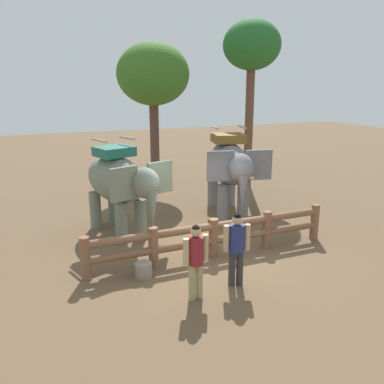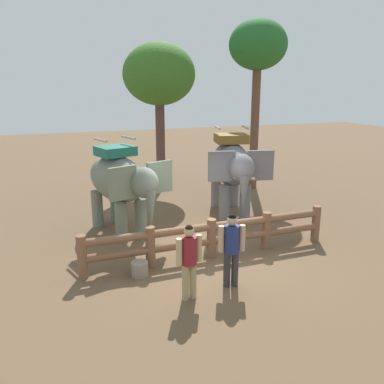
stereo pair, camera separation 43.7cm
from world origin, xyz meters
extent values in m
plane|color=brown|center=(0.00, 0.00, 0.00)|extent=(60.00, 60.00, 0.00)
cylinder|color=brown|center=(-3.28, -0.11, 0.53)|extent=(0.24, 0.24, 1.05)
cylinder|color=brown|center=(-1.64, -0.10, 0.53)|extent=(0.24, 0.24, 1.05)
cylinder|color=brown|center=(0.00, -0.09, 0.53)|extent=(0.24, 0.24, 1.05)
cylinder|color=brown|center=(1.64, -0.08, 0.53)|extent=(0.24, 0.24, 1.05)
cylinder|color=brown|center=(3.28, -0.07, 0.53)|extent=(0.24, 0.24, 1.05)
cylinder|color=brown|center=(0.00, -0.09, 0.45)|extent=(6.56, 0.24, 0.20)
cylinder|color=brown|center=(0.00, -0.09, 0.85)|extent=(6.56, 0.24, 0.20)
cylinder|color=slate|center=(-1.40, 1.96, 0.59)|extent=(0.35, 0.35, 1.18)
cylinder|color=slate|center=(-2.02, 1.76, 0.59)|extent=(0.35, 0.35, 1.18)
cylinder|color=slate|center=(-1.89, 3.48, 0.59)|extent=(0.35, 0.35, 1.18)
cylinder|color=slate|center=(-2.51, 3.28, 0.59)|extent=(0.35, 0.35, 1.18)
ellipsoid|color=slate|center=(-1.95, 2.62, 1.70)|extent=(1.94, 2.89, 1.38)
ellipsoid|color=slate|center=(-1.47, 1.13, 1.87)|extent=(0.99, 1.07, 0.84)
cube|color=slate|center=(-0.96, 1.41, 1.92)|extent=(0.78, 0.35, 0.89)
cube|color=slate|center=(-2.05, 1.05, 1.92)|extent=(0.78, 0.35, 0.89)
cone|color=slate|center=(-1.37, 0.83, 1.19)|extent=(0.31, 0.31, 1.08)
cube|color=#1F6352|center=(-1.95, 2.62, 2.52)|extent=(1.23, 1.15, 0.28)
cylinder|color=#A59E8C|center=(-1.52, 2.76, 2.88)|extent=(0.31, 0.78, 0.07)
cylinder|color=#A59E8C|center=(-2.38, 2.48, 2.88)|extent=(0.31, 0.78, 0.07)
cylinder|color=slate|center=(2.18, 2.24, 0.62)|extent=(0.37, 0.37, 1.24)
cylinder|color=slate|center=(1.51, 2.40, 0.62)|extent=(0.37, 0.37, 1.24)
cylinder|color=slate|center=(2.56, 3.86, 0.62)|extent=(0.37, 0.37, 1.24)
cylinder|color=slate|center=(1.90, 4.02, 0.62)|extent=(0.37, 0.37, 1.24)
ellipsoid|color=slate|center=(2.04, 3.13, 1.78)|extent=(1.85, 2.99, 1.44)
ellipsoid|color=slate|center=(1.66, 1.53, 1.96)|extent=(0.98, 1.08, 0.88)
cube|color=slate|center=(2.27, 1.50, 2.01)|extent=(0.83, 0.31, 0.93)
cube|color=slate|center=(1.10, 1.78, 2.01)|extent=(0.83, 0.31, 0.93)
cone|color=slate|center=(1.58, 1.22, 1.25)|extent=(0.33, 0.33, 1.13)
cone|color=beige|center=(1.76, 1.27, 1.70)|extent=(0.39, 0.19, 0.16)
cone|color=beige|center=(1.44, 1.34, 1.70)|extent=(0.39, 0.19, 0.16)
cube|color=brown|center=(2.04, 3.13, 2.64)|extent=(1.24, 1.15, 0.29)
cylinder|color=#A59E8C|center=(2.50, 3.02, 3.01)|extent=(0.26, 0.83, 0.07)
cylinder|color=#A59E8C|center=(1.58, 3.24, 3.01)|extent=(0.26, 0.83, 0.07)
cylinder|color=tan|center=(-1.17, -1.86, 0.40)|extent=(0.15, 0.15, 0.80)
cylinder|color=tan|center=(-1.34, -1.88, 0.40)|extent=(0.15, 0.15, 0.80)
cylinder|color=maroon|center=(-1.25, -1.87, 1.10)|extent=(0.36, 0.36, 0.61)
cylinder|color=tan|center=(-1.03, -1.84, 1.12)|extent=(0.13, 0.13, 0.58)
cylinder|color=tan|center=(-1.48, -1.90, 1.12)|extent=(0.13, 0.13, 0.58)
sphere|color=tan|center=(-1.25, -1.87, 1.52)|extent=(0.22, 0.22, 0.22)
sphere|color=black|center=(-1.25, -1.87, 1.58)|extent=(0.17, 0.17, 0.17)
cylinder|color=#302E30|center=(-0.10, -1.69, 0.41)|extent=(0.16, 0.16, 0.82)
cylinder|color=#302E30|center=(-0.27, -1.65, 0.41)|extent=(0.16, 0.16, 0.82)
cylinder|color=navy|center=(-0.19, -1.67, 1.13)|extent=(0.40, 0.40, 0.63)
cylinder|color=tan|center=(0.04, -1.72, 1.15)|extent=(0.13, 0.13, 0.60)
cylinder|color=tan|center=(-0.42, -1.61, 1.15)|extent=(0.13, 0.13, 0.60)
sphere|color=tan|center=(-0.19, -1.67, 1.56)|extent=(0.23, 0.23, 0.23)
sphere|color=black|center=(-0.19, -1.67, 1.62)|extent=(0.18, 0.18, 0.18)
cylinder|color=brown|center=(0.87, 7.85, 1.99)|extent=(0.40, 0.40, 3.98)
ellipsoid|color=#376921|center=(0.87, 7.85, 4.82)|extent=(3.06, 3.06, 2.60)
cylinder|color=brown|center=(4.52, 6.02, 2.65)|extent=(0.35, 0.35, 5.30)
ellipsoid|color=#246227|center=(4.52, 6.02, 5.95)|extent=(2.36, 2.36, 2.00)
cylinder|color=gray|center=(-2.01, -0.50, 0.18)|extent=(0.41, 0.41, 0.35)
camera|label=1|loc=(-4.20, -8.87, 4.43)|focal=37.22mm
camera|label=2|loc=(-3.80, -9.03, 4.43)|focal=37.22mm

